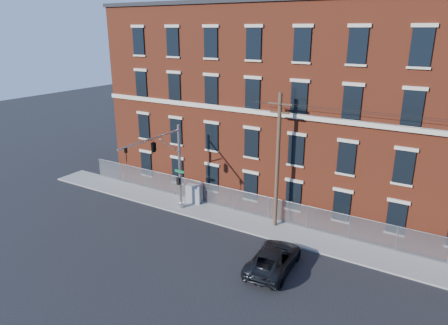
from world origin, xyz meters
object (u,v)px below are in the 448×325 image
pickup_truck (274,258)px  utility_cabinet (194,194)px  traffic_signal_mast (160,153)px  utility_pole_near (278,159)px

pickup_truck → utility_cabinet: 11.36m
pickup_truck → utility_cabinet: (-9.93, 5.51, 0.19)m
utility_cabinet → traffic_signal_mast: bearing=-106.1°
utility_cabinet → utility_pole_near: bearing=-12.0°
traffic_signal_mast → utility_cabinet: size_ratio=4.41×
pickup_truck → traffic_signal_mast: bearing=-14.6°
utility_pole_near → utility_cabinet: utility_pole_near is taller
traffic_signal_mast → pickup_truck: 11.46m
traffic_signal_mast → utility_cabinet: 5.78m
pickup_truck → utility_cabinet: utility_cabinet is taller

